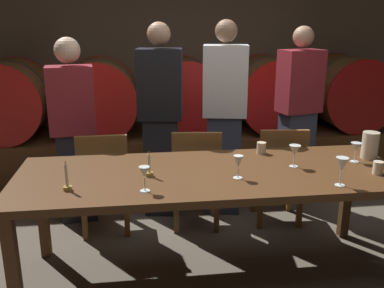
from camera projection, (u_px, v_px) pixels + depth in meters
ground_plane at (221, 270)px, 3.09m from camera, size 8.62×8.62×0.00m
back_wall at (181, 54)px, 5.31m from camera, size 6.63×0.24×2.63m
barrel_shelf at (186, 150)px, 5.10m from camera, size 5.97×0.90×0.47m
wine_barrel_far_left at (9, 100)px, 4.67m from camera, size 0.86×0.83×0.86m
wine_barrel_left at (99, 98)px, 4.79m from camera, size 0.86×0.83×0.86m
wine_barrel_center at (184, 96)px, 4.91m from camera, size 0.86×0.83×0.86m
wine_barrel_right at (269, 94)px, 5.03m from camera, size 0.86×0.83×0.86m
wine_barrel_far_right at (347, 92)px, 5.15m from camera, size 0.86×0.83×0.86m
dining_table at (210, 181)px, 2.85m from camera, size 2.55×0.93×0.77m
chair_left at (104, 178)px, 3.50m from camera, size 0.41×0.41×0.88m
chair_center at (196, 174)px, 3.59m from camera, size 0.44×0.44×0.88m
chair_right at (279, 171)px, 3.67m from camera, size 0.44×0.44×0.88m
guest_far_left at (74, 131)px, 3.66m from camera, size 0.41×0.28×1.61m
guest_center_left at (161, 120)px, 3.77m from camera, size 0.41×0.29×1.72m
guest_center_right at (224, 118)px, 3.80m from camera, size 0.42×0.31×1.74m
guest_far_right at (298, 116)px, 4.03m from camera, size 0.43×0.32×1.69m
candle_left at (67, 182)px, 2.51m from camera, size 0.05×0.05×0.19m
candle_right at (149, 170)px, 2.73m from camera, size 0.05×0.05×0.17m
pitcher at (370, 145)px, 3.07m from camera, size 0.12×0.12×0.19m
wine_glass_far_left at (144, 173)px, 2.48m from camera, size 0.06×0.06×0.15m
wine_glass_left at (238, 163)px, 2.68m from camera, size 0.06×0.06×0.15m
wine_glass_center at (295, 151)px, 2.89m from camera, size 0.08×0.08×0.15m
wine_glass_right at (342, 165)px, 2.56m from camera, size 0.08×0.08×0.18m
wine_glass_far_right at (356, 148)px, 2.99m from camera, size 0.08×0.08×0.14m
cup_left at (261, 148)px, 3.20m from camera, size 0.07×0.07×0.09m
cup_right at (378, 168)px, 2.78m from camera, size 0.07×0.07×0.08m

